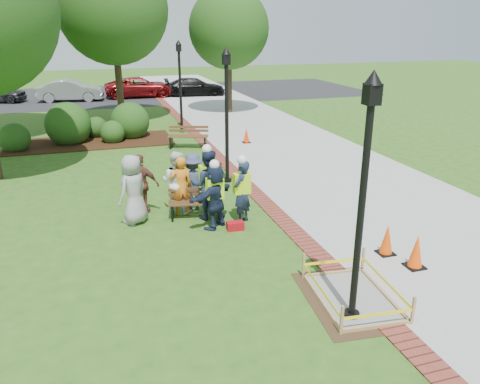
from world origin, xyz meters
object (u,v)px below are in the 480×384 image
object	(u,v)px
lamp_near	(364,184)
hivis_worker_b	(242,190)
wet_concrete_pad	(353,288)
hivis_worker_c	(208,183)
cone_front	(416,252)
bench_near	(196,209)
hivis_worker_a	(215,194)

from	to	relation	value
lamp_near	hivis_worker_b	distance (m)	4.91
wet_concrete_pad	hivis_worker_c	xyz separation A→B (m)	(-1.65, 4.66, 0.76)
wet_concrete_pad	lamp_near	xyz separation A→B (m)	(-0.31, -0.50, 2.25)
cone_front	wet_concrete_pad	bearing A→B (deg)	-160.00
lamp_near	hivis_worker_b	bearing A→B (deg)	97.08
wet_concrete_pad	lamp_near	distance (m)	2.32
lamp_near	hivis_worker_c	bearing A→B (deg)	104.49
lamp_near	cone_front	bearing A→B (deg)	28.36
wet_concrete_pad	hivis_worker_b	size ratio (longest dim) A/B	1.35
bench_near	wet_concrete_pad	bearing A→B (deg)	-67.64
wet_concrete_pad	hivis_worker_c	world-z (taller)	hivis_worker_c
cone_front	lamp_near	xyz separation A→B (m)	(-2.19, -1.18, 2.11)
hivis_worker_b	wet_concrete_pad	bearing A→B (deg)	-77.82
hivis_worker_b	hivis_worker_a	bearing A→B (deg)	-172.92
bench_near	cone_front	xyz separation A→B (m)	(3.85, -4.10, 0.12)
bench_near	lamp_near	xyz separation A→B (m)	(1.65, -5.28, 2.23)
hivis_worker_c	hivis_worker_b	bearing A→B (deg)	-36.01
hivis_worker_b	hivis_worker_c	bearing A→B (deg)	143.99
hivis_worker_b	bench_near	bearing A→B (deg)	148.12
hivis_worker_b	hivis_worker_c	world-z (taller)	hivis_worker_c
hivis_worker_c	cone_front	bearing A→B (deg)	-48.44
cone_front	hivis_worker_c	bearing A→B (deg)	131.56
cone_front	lamp_near	distance (m)	3.27
wet_concrete_pad	cone_front	xyz separation A→B (m)	(1.88, 0.68, 0.13)
bench_near	hivis_worker_c	bearing A→B (deg)	-20.29
cone_front	hivis_worker_c	world-z (taller)	hivis_worker_c
hivis_worker_a	hivis_worker_b	world-z (taller)	hivis_worker_b
hivis_worker_a	cone_front	bearing A→B (deg)	-43.62
wet_concrete_pad	bench_near	bearing A→B (deg)	112.36
hivis_worker_c	bench_near	bearing A→B (deg)	159.71
lamp_near	hivis_worker_c	size ratio (longest dim) A/B	2.11
wet_concrete_pad	hivis_worker_a	size ratio (longest dim) A/B	1.37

